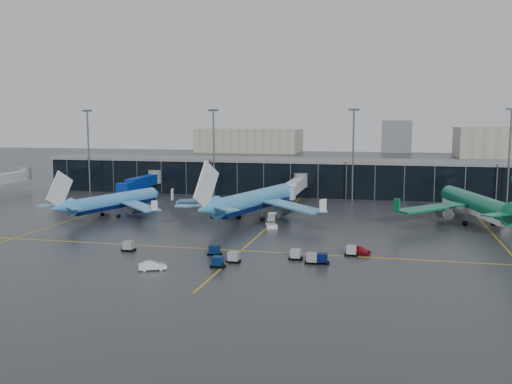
% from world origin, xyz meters
% --- Properties ---
extents(ground, '(600.00, 600.00, 0.00)m').
position_xyz_m(ground, '(0.00, 0.00, 0.00)').
color(ground, '#282B2D').
rests_on(ground, ground).
extents(terminal_pier, '(142.00, 17.00, 10.70)m').
position_xyz_m(terminal_pier, '(0.00, 62.00, 5.42)').
color(terminal_pier, black).
rests_on(terminal_pier, ground).
extents(jet_bridges, '(94.00, 27.50, 7.20)m').
position_xyz_m(jet_bridges, '(-35.00, 42.99, 4.55)').
color(jet_bridges, '#595B60').
rests_on(jet_bridges, ground).
extents(flood_masts, '(203.00, 0.50, 25.50)m').
position_xyz_m(flood_masts, '(5.00, 50.00, 13.81)').
color(flood_masts, '#595B60').
rests_on(flood_masts, ground).
extents(distant_hangars, '(260.00, 71.00, 22.00)m').
position_xyz_m(distant_hangars, '(49.94, 270.08, 8.79)').
color(distant_hangars, '#B2AD99').
rests_on(distant_hangars, ground).
extents(taxi_lines, '(220.00, 120.00, 0.02)m').
position_xyz_m(taxi_lines, '(10.00, 10.61, 0.01)').
color(taxi_lines, gold).
rests_on(taxi_lines, ground).
extents(airliner_arkefly, '(40.91, 44.01, 11.27)m').
position_xyz_m(airliner_arkefly, '(-27.84, 13.18, 5.63)').
color(airliner_arkefly, '#459AE3').
rests_on(airliner_arkefly, ground).
extents(airliner_klm_near, '(49.50, 53.38, 13.77)m').
position_xyz_m(airliner_klm_near, '(5.00, 16.74, 6.88)').
color(airliner_klm_near, '#419DD8').
rests_on(airliner_klm_near, ground).
extents(airliner_aer_lingus, '(49.01, 53.01, 13.79)m').
position_xyz_m(airliner_aer_lingus, '(53.26, 21.22, 6.89)').
color(airliner_aer_lingus, '#0C6645').
rests_on(airliner_aer_lingus, ground).
extents(baggage_carts, '(39.88, 13.77, 1.70)m').
position_xyz_m(baggage_carts, '(14.30, -20.58, 0.76)').
color(baggage_carts, black).
rests_on(baggage_carts, ground).
extents(mobile_airstair, '(3.10, 3.73, 3.45)m').
position_xyz_m(mobile_airstair, '(10.90, 6.72, 0.77)').
color(mobile_airstair, silver).
rests_on(mobile_airstair, ground).
extents(service_van_red, '(4.53, 3.43, 1.44)m').
position_xyz_m(service_van_red, '(29.91, -12.92, 0.72)').
color(service_van_red, '#AC0D20').
rests_on(service_van_red, ground).
extents(service_van_white, '(4.40, 3.17, 1.38)m').
position_xyz_m(service_van_white, '(0.18, -30.44, 0.69)').
color(service_van_white, silver).
rests_on(service_van_white, ground).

